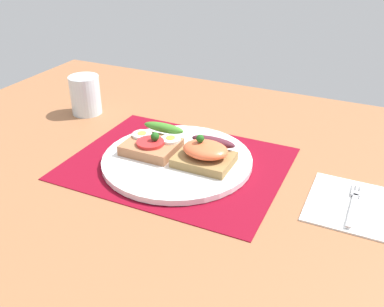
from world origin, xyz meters
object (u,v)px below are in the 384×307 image
object	(u,v)px
sandwich_egg_tomato	(154,142)
fork	(354,202)
plate	(177,160)
sandwich_salmon	(206,153)
napkin	(347,205)
drinking_glass	(85,95)

from	to	relation	value
sandwich_egg_tomato	fork	xyz separation A→B (cm)	(36.38, -1.06, -2.05)
plate	sandwich_salmon	distance (cm)	6.02
napkin	plate	bearing A→B (deg)	179.21
sandwich_salmon	fork	size ratio (longest dim) A/B	0.78
sandwich_egg_tomato	sandwich_salmon	size ratio (longest dim) A/B	0.97
sandwich_egg_tomato	fork	size ratio (longest dim) A/B	0.76
plate	drinking_glass	world-z (taller)	drinking_glass
napkin	fork	bearing A→B (deg)	26.79
fork	napkin	bearing A→B (deg)	-153.21
plate	sandwich_salmon	xyz separation A→B (cm)	(5.47, 0.36, 2.49)
fork	sandwich_salmon	bearing A→B (deg)	179.23
plate	napkin	world-z (taller)	plate
sandwich_egg_tomato	drinking_glass	bearing A→B (deg)	155.48
sandwich_egg_tomato	sandwich_salmon	bearing A→B (deg)	-3.78
napkin	drinking_glass	world-z (taller)	drinking_glass
sandwich_salmon	fork	bearing A→B (deg)	-0.77
plate	drinking_glass	distance (cm)	32.15
sandwich_egg_tomato	napkin	size ratio (longest dim) A/B	0.66
plate	napkin	xyz separation A→B (cm)	(30.18, -0.42, -0.53)
fork	plate	bearing A→B (deg)	-179.97
sandwich_egg_tomato	drinking_glass	xyz separation A→B (cm)	(-24.22, 11.05, 1.58)
plate	fork	bearing A→B (deg)	0.03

